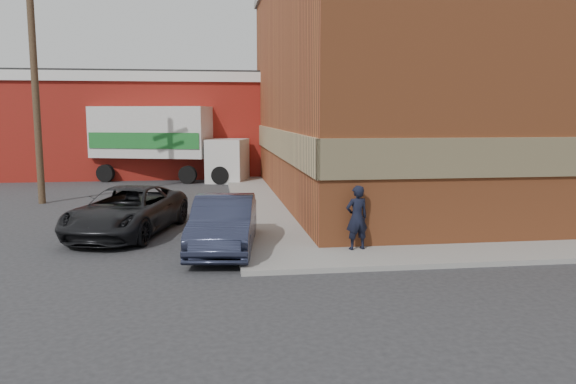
{
  "coord_description": "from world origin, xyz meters",
  "views": [
    {
      "loc": [
        -1.09,
        -13.22,
        3.39
      ],
      "look_at": [
        0.95,
        1.55,
        1.31
      ],
      "focal_mm": 35.0,
      "sensor_mm": 36.0,
      "label": 1
    }
  ],
  "objects_px": {
    "utility_pole": "(35,77)",
    "sedan": "(224,224)",
    "brick_building": "(446,82)",
    "suv_a": "(127,211)",
    "box_truck": "(166,138)",
    "man": "(357,218)",
    "warehouse": "(123,124)"
  },
  "relations": [
    {
      "from": "utility_pole",
      "to": "sedan",
      "type": "bearing_deg",
      "value": -51.75
    },
    {
      "from": "man",
      "to": "suv_a",
      "type": "height_order",
      "value": "man"
    },
    {
      "from": "sedan",
      "to": "box_truck",
      "type": "distance_m",
      "value": 15.56
    },
    {
      "from": "utility_pole",
      "to": "box_truck",
      "type": "relative_size",
      "value": 1.14
    },
    {
      "from": "suv_a",
      "to": "box_truck",
      "type": "distance_m",
      "value": 13.04
    },
    {
      "from": "warehouse",
      "to": "man",
      "type": "distance_m",
      "value": 22.0
    },
    {
      "from": "utility_pole",
      "to": "warehouse",
      "type": "bearing_deg",
      "value": 82.23
    },
    {
      "from": "brick_building",
      "to": "suv_a",
      "type": "xyz_separation_m",
      "value": [
        -11.96,
        -6.16,
        -4.01
      ]
    },
    {
      "from": "suv_a",
      "to": "box_truck",
      "type": "height_order",
      "value": "box_truck"
    },
    {
      "from": "man",
      "to": "utility_pole",
      "type": "bearing_deg",
      "value": -54.74
    },
    {
      "from": "man",
      "to": "suv_a",
      "type": "relative_size",
      "value": 0.32
    },
    {
      "from": "brick_building",
      "to": "sedan",
      "type": "bearing_deg",
      "value": -137.57
    },
    {
      "from": "sedan",
      "to": "suv_a",
      "type": "bearing_deg",
      "value": 145.72
    },
    {
      "from": "brick_building",
      "to": "box_truck",
      "type": "height_order",
      "value": "brick_building"
    },
    {
      "from": "sedan",
      "to": "man",
      "type": "bearing_deg",
      "value": -6.34
    },
    {
      "from": "utility_pole",
      "to": "box_truck",
      "type": "distance_m",
      "value": 8.39
    },
    {
      "from": "box_truck",
      "to": "sedan",
      "type": "bearing_deg",
      "value": -64.05
    },
    {
      "from": "utility_pole",
      "to": "man",
      "type": "height_order",
      "value": "utility_pole"
    },
    {
      "from": "utility_pole",
      "to": "box_truck",
      "type": "bearing_deg",
      "value": 58.25
    },
    {
      "from": "warehouse",
      "to": "box_truck",
      "type": "xyz_separation_m",
      "value": [
        2.7,
        -4.21,
        -0.65
      ]
    },
    {
      "from": "sedan",
      "to": "suv_a",
      "type": "distance_m",
      "value": 3.54
    },
    {
      "from": "warehouse",
      "to": "man",
      "type": "bearing_deg",
      "value": -67.52
    },
    {
      "from": "utility_pole",
      "to": "man",
      "type": "distance_m",
      "value": 14.07
    },
    {
      "from": "brick_building",
      "to": "suv_a",
      "type": "relative_size",
      "value": 3.78
    },
    {
      "from": "man",
      "to": "sedan",
      "type": "distance_m",
      "value": 3.28
    },
    {
      "from": "utility_pole",
      "to": "man",
      "type": "xyz_separation_m",
      "value": [
        9.88,
        -9.25,
        -3.84
      ]
    },
    {
      "from": "utility_pole",
      "to": "suv_a",
      "type": "xyz_separation_m",
      "value": [
        4.03,
        -6.17,
        -4.07
      ]
    },
    {
      "from": "brick_building",
      "to": "sedan",
      "type": "relative_size",
      "value": 4.4
    },
    {
      "from": "box_truck",
      "to": "man",
      "type": "bearing_deg",
      "value": -53.83
    },
    {
      "from": "warehouse",
      "to": "suv_a",
      "type": "bearing_deg",
      "value": -81.6
    },
    {
      "from": "utility_pole",
      "to": "brick_building",
      "type": "bearing_deg",
      "value": -0.02
    },
    {
      "from": "utility_pole",
      "to": "man",
      "type": "bearing_deg",
      "value": -43.11
    }
  ]
}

